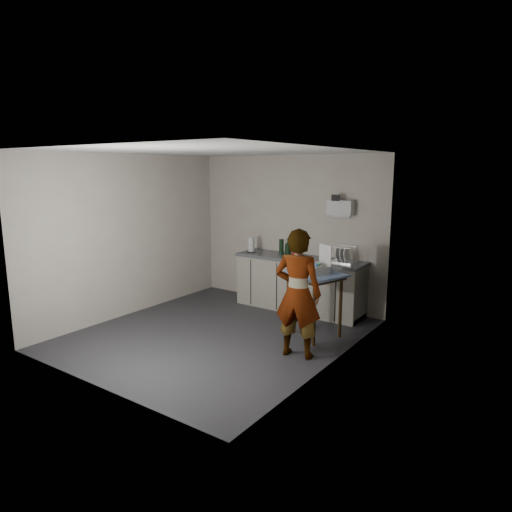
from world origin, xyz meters
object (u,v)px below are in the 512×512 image
Objects in this scene: standing_man at (298,294)px; soda_can at (294,253)px; bakery_box at (317,267)px; soap_bottle at (288,248)px; kitchen_counter at (299,285)px; side_table at (315,282)px; paper_towel at (251,245)px; dark_bottle at (281,247)px; dish_rack at (343,258)px.

soda_can is (-1.06, 1.72, 0.14)m from standing_man.
soap_bottle is at bearing 167.99° from bakery_box.
kitchen_counter is 1.36× the size of standing_man.
kitchen_counter is 0.55m from soda_can.
paper_towel reaches higher than side_table.
standing_man reaches higher than bakery_box.
side_table is 3.06× the size of soap_bottle.
soda_can is at bearing -3.11° from dark_bottle.
standing_man reaches higher than soap_bottle.
side_table is 8.31× the size of soda_can.
dish_rack is (0.87, 0.03, 0.00)m from soda_can.
standing_man reaches higher than dish_rack.
paper_towel is (-1.88, 1.63, 0.21)m from standing_man.
soap_bottle is at bearing -172.98° from dish_rack.
dish_rack is at bearing 109.12° from side_table.
bakery_box is (0.93, -0.96, 0.04)m from soda_can.
soda_can is (0.07, 0.09, -0.10)m from soap_bottle.
side_table is 1.02m from dish_rack.
standing_man is at bearing -55.34° from soap_bottle.
soda_can is at bearing -177.99° from dish_rack.
soda_can reaches higher than side_table.
dark_bottle reaches higher than soda_can.
bakery_box is at bearing -86.49° from dish_rack.
soap_bottle reaches higher than dark_bottle.
soap_bottle is (-0.19, -0.07, 0.63)m from kitchen_counter.
standing_man is at bearing -61.22° from kitchen_counter.
standing_man reaches higher than paper_towel.
standing_man is 1.77m from dish_rack.
paper_towel is (-0.56, -0.11, -0.01)m from dark_bottle.
paper_towel is at bearing -173.43° from soda_can.
soda_can is at bearing 163.28° from bakery_box.
soap_bottle is at bearing 0.66° from paper_towel.
side_table is at bearing -87.92° from dish_rack.
bakery_box reaches higher than soap_bottle.
kitchen_counter is 0.67m from soap_bottle.
dark_bottle is at bearing -179.16° from dish_rack.
soda_can is (-0.13, 0.02, 0.54)m from kitchen_counter.
soda_can is 0.41× the size of dark_bottle.
standing_man is 6.12× the size of paper_towel.
paper_towel is at bearing -51.75° from standing_man.
bakery_box is at bearing -41.09° from soap_bottle.
side_table is at bearing -89.27° from standing_man.
standing_man is 2.03m from soda_can.
soda_can is (-0.91, 0.98, 0.16)m from side_table.
kitchen_counter is at bearing -7.62° from soda_can.
soap_bottle reaches higher than kitchen_counter.
dark_bottle is at bearing 10.95° from paper_towel.
bakery_box reaches higher than side_table.
soap_bottle is 1.33m from bakery_box.
kitchen_counter is 8.30× the size of paper_towel.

